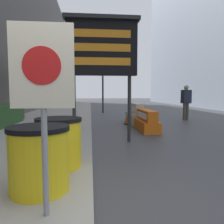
{
  "coord_description": "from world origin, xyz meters",
  "views": [
    {
      "loc": [
        -0.02,
        -2.24,
        1.38
      ],
      "look_at": [
        0.65,
        4.61,
        0.79
      ],
      "focal_mm": 35.0,
      "sensor_mm": 36.0,
      "label": 1
    }
  ],
  "objects_px": {
    "warning_sign": "(43,82)",
    "jersey_barrier_cream": "(135,114)",
    "barrel_drum_foreground": "(39,158)",
    "barrel_drum_middle": "(59,142)",
    "jersey_barrier_orange_far": "(147,122)",
    "traffic_light_near_curb": "(103,69)",
    "traffic_cone_near": "(144,113)",
    "pedestrian_worker": "(186,100)",
    "traffic_cone_mid": "(129,117)",
    "message_board": "(102,49)"
  },
  "relations": [
    {
      "from": "barrel_drum_foreground",
      "to": "jersey_barrier_orange_far",
      "type": "distance_m",
      "value": 5.75
    },
    {
      "from": "barrel_drum_foreground",
      "to": "traffic_cone_mid",
      "type": "xyz_separation_m",
      "value": [
        2.34,
        6.81,
        -0.22
      ]
    },
    {
      "from": "jersey_barrier_orange_far",
      "to": "traffic_cone_mid",
      "type": "bearing_deg",
      "value": 101.95
    },
    {
      "from": "jersey_barrier_cream",
      "to": "traffic_light_near_curb",
      "type": "distance_m",
      "value": 6.22
    },
    {
      "from": "barrel_drum_foreground",
      "to": "jersey_barrier_cream",
      "type": "bearing_deg",
      "value": 69.2
    },
    {
      "from": "barrel_drum_middle",
      "to": "pedestrian_worker",
      "type": "bearing_deg",
      "value": 52.71
    },
    {
      "from": "warning_sign",
      "to": "barrel_drum_middle",
      "type": "bearing_deg",
      "value": 92.92
    },
    {
      "from": "jersey_barrier_orange_far",
      "to": "traffic_cone_near",
      "type": "bearing_deg",
      "value": 77.33
    },
    {
      "from": "barrel_drum_foreground",
      "to": "pedestrian_worker",
      "type": "distance_m",
      "value": 9.79
    },
    {
      "from": "pedestrian_worker",
      "to": "traffic_cone_mid",
      "type": "bearing_deg",
      "value": 6.21
    },
    {
      "from": "warning_sign",
      "to": "jersey_barrier_cream",
      "type": "xyz_separation_m",
      "value": [
        2.52,
        7.75,
        -1.07
      ]
    },
    {
      "from": "message_board",
      "to": "traffic_cone_near",
      "type": "distance_m",
      "value": 6.3
    },
    {
      "from": "jersey_barrier_orange_far",
      "to": "traffic_cone_near",
      "type": "height_order",
      "value": "jersey_barrier_orange_far"
    },
    {
      "from": "jersey_barrier_orange_far",
      "to": "traffic_light_near_curb",
      "type": "xyz_separation_m",
      "value": [
        -1.19,
        7.57,
        2.72
      ]
    },
    {
      "from": "barrel_drum_foreground",
      "to": "barrel_drum_middle",
      "type": "bearing_deg",
      "value": 82.55
    },
    {
      "from": "warning_sign",
      "to": "traffic_cone_mid",
      "type": "xyz_separation_m",
      "value": [
        2.15,
        7.42,
        -1.15
      ]
    },
    {
      "from": "barrel_drum_middle",
      "to": "traffic_cone_mid",
      "type": "relative_size",
      "value": 1.22
    },
    {
      "from": "barrel_drum_foreground",
      "to": "traffic_cone_near",
      "type": "distance_m",
      "value": 9.32
    },
    {
      "from": "message_board",
      "to": "barrel_drum_foreground",
      "type": "bearing_deg",
      "value": -106.33
    },
    {
      "from": "message_board",
      "to": "traffic_light_near_curb",
      "type": "height_order",
      "value": "traffic_light_near_curb"
    },
    {
      "from": "jersey_barrier_cream",
      "to": "warning_sign",
      "type": "bearing_deg",
      "value": -108.0
    },
    {
      "from": "jersey_barrier_orange_far",
      "to": "barrel_drum_middle",
      "type": "bearing_deg",
      "value": -121.9
    },
    {
      "from": "warning_sign",
      "to": "jersey_barrier_orange_far",
      "type": "bearing_deg",
      "value": 66.08
    },
    {
      "from": "message_board",
      "to": "traffic_cone_mid",
      "type": "relative_size",
      "value": 5.04
    },
    {
      "from": "traffic_light_near_curb",
      "to": "jersey_barrier_orange_far",
      "type": "bearing_deg",
      "value": -81.06
    },
    {
      "from": "barrel_drum_foreground",
      "to": "traffic_light_near_curb",
      "type": "bearing_deg",
      "value": 83.14
    },
    {
      "from": "barrel_drum_middle",
      "to": "traffic_cone_near",
      "type": "relative_size",
      "value": 1.18
    },
    {
      "from": "warning_sign",
      "to": "jersey_barrier_cream",
      "type": "distance_m",
      "value": 8.22
    },
    {
      "from": "warning_sign",
      "to": "traffic_cone_near",
      "type": "bearing_deg",
      "value": 70.24
    },
    {
      "from": "traffic_light_near_curb",
      "to": "barrel_drum_middle",
      "type": "bearing_deg",
      "value": -96.82
    },
    {
      "from": "barrel_drum_middle",
      "to": "message_board",
      "type": "xyz_separation_m",
      "value": [
        0.85,
        2.42,
        2.05
      ]
    },
    {
      "from": "traffic_cone_mid",
      "to": "jersey_barrier_cream",
      "type": "bearing_deg",
      "value": 41.94
    },
    {
      "from": "warning_sign",
      "to": "traffic_light_near_curb",
      "type": "relative_size",
      "value": 0.45
    },
    {
      "from": "jersey_barrier_cream",
      "to": "traffic_cone_near",
      "type": "bearing_deg",
      "value": 61.71
    },
    {
      "from": "barrel_drum_foreground",
      "to": "jersey_barrier_cream",
      "type": "height_order",
      "value": "barrel_drum_foreground"
    },
    {
      "from": "jersey_barrier_cream",
      "to": "traffic_light_near_curb",
      "type": "relative_size",
      "value": 0.48
    },
    {
      "from": "barrel_drum_foreground",
      "to": "message_board",
      "type": "height_order",
      "value": "message_board"
    },
    {
      "from": "warning_sign",
      "to": "pedestrian_worker",
      "type": "bearing_deg",
      "value": 58.21
    },
    {
      "from": "warning_sign",
      "to": "traffic_light_near_curb",
      "type": "distance_m",
      "value": 13.41
    },
    {
      "from": "traffic_cone_mid",
      "to": "pedestrian_worker",
      "type": "xyz_separation_m",
      "value": [
        3.22,
        1.24,
        0.73
      ]
    },
    {
      "from": "barrel_drum_middle",
      "to": "jersey_barrier_cream",
      "type": "distance_m",
      "value": 6.76
    },
    {
      "from": "barrel_drum_middle",
      "to": "message_board",
      "type": "height_order",
      "value": "message_board"
    },
    {
      "from": "warning_sign",
      "to": "message_board",
      "type": "distance_m",
      "value": 4.15
    },
    {
      "from": "message_board",
      "to": "traffic_cone_near",
      "type": "relative_size",
      "value": 4.86
    },
    {
      "from": "barrel_drum_foreground",
      "to": "traffic_cone_near",
      "type": "bearing_deg",
      "value": 67.85
    },
    {
      "from": "barrel_drum_middle",
      "to": "jersey_barrier_cream",
      "type": "relative_size",
      "value": 0.41
    },
    {
      "from": "traffic_cone_near",
      "to": "traffic_cone_mid",
      "type": "distance_m",
      "value": 2.16
    },
    {
      "from": "jersey_barrier_orange_far",
      "to": "jersey_barrier_cream",
      "type": "xyz_separation_m",
      "value": [
        -0.0,
        2.07,
        0.07
      ]
    },
    {
      "from": "barrel_drum_middle",
      "to": "pedestrian_worker",
      "type": "distance_m",
      "value": 9.0
    },
    {
      "from": "jersey_barrier_orange_far",
      "to": "pedestrian_worker",
      "type": "xyz_separation_m",
      "value": [
        2.85,
        2.98,
        0.72
      ]
    }
  ]
}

